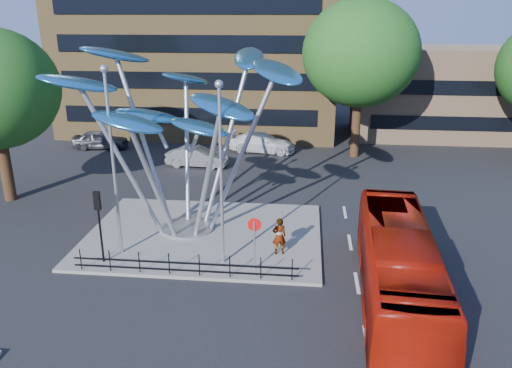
# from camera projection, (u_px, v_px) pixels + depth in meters

# --- Properties ---
(ground) EXTENTS (120.00, 120.00, 0.00)m
(ground) POSITION_uv_depth(u_px,v_px,m) (199.00, 300.00, 20.24)
(ground) COLOR black
(ground) RESTS_ON ground
(traffic_island) EXTENTS (12.00, 9.00, 0.15)m
(traffic_island) POSITION_uv_depth(u_px,v_px,m) (204.00, 235.00, 25.94)
(traffic_island) COLOR slate
(traffic_island) RESTS_ON ground
(low_building_near) EXTENTS (15.00, 8.00, 8.00)m
(low_building_near) POSITION_uv_depth(u_px,v_px,m) (438.00, 92.00, 45.55)
(low_building_near) COLOR tan
(low_building_near) RESTS_ON ground
(tree_right) EXTENTS (8.80, 8.80, 12.11)m
(tree_right) POSITION_uv_depth(u_px,v_px,m) (361.00, 53.00, 37.47)
(tree_right) COLOR black
(tree_right) RESTS_ON ground
(leaf_sculpture) EXTENTS (12.72, 9.54, 9.51)m
(leaf_sculpture) POSITION_uv_depth(u_px,v_px,m) (181.00, 102.00, 24.44)
(leaf_sculpture) COLOR #9EA0A5
(leaf_sculpture) RESTS_ON traffic_island
(street_lamp_left) EXTENTS (0.36, 0.36, 8.80)m
(street_lamp_left) POSITION_uv_depth(u_px,v_px,m) (112.00, 147.00, 22.19)
(street_lamp_left) COLOR #9EA0A5
(street_lamp_left) RESTS_ON traffic_island
(street_lamp_right) EXTENTS (0.36, 0.36, 8.30)m
(street_lamp_right) POSITION_uv_depth(u_px,v_px,m) (221.00, 159.00, 21.32)
(street_lamp_right) COLOR #9EA0A5
(street_lamp_right) RESTS_ON traffic_island
(traffic_light_island) EXTENTS (0.28, 0.18, 3.42)m
(traffic_light_island) POSITION_uv_depth(u_px,v_px,m) (98.00, 212.00, 22.20)
(traffic_light_island) COLOR black
(traffic_light_island) RESTS_ON traffic_island
(no_entry_sign_island) EXTENTS (0.60, 0.10, 2.45)m
(no_entry_sign_island) POSITION_uv_depth(u_px,v_px,m) (254.00, 235.00, 21.81)
(no_entry_sign_island) COLOR #9EA0A5
(no_entry_sign_island) RESTS_ON traffic_island
(pedestrian_railing_front) EXTENTS (10.00, 0.06, 1.00)m
(pedestrian_railing_front) POSITION_uv_depth(u_px,v_px,m) (184.00, 266.00, 21.75)
(pedestrian_railing_front) COLOR black
(pedestrian_railing_front) RESTS_ON traffic_island
(red_bus) EXTENTS (3.31, 11.39, 3.13)m
(red_bus) POSITION_uv_depth(u_px,v_px,m) (398.00, 267.00, 19.61)
(red_bus) COLOR #9F1407
(red_bus) RESTS_ON ground
(pedestrian) EXTENTS (0.76, 0.59, 1.83)m
(pedestrian) POSITION_uv_depth(u_px,v_px,m) (279.00, 236.00, 23.45)
(pedestrian) COLOR gray
(pedestrian) RESTS_ON traffic_island
(parked_car_left) EXTENTS (4.70, 2.27, 1.55)m
(parked_car_left) POSITION_uv_depth(u_px,v_px,m) (100.00, 140.00, 42.07)
(parked_car_left) COLOR #3E4046
(parked_car_left) RESTS_ON ground
(parked_car_mid) EXTENTS (4.65, 1.93, 1.49)m
(parked_car_mid) POSITION_uv_depth(u_px,v_px,m) (197.00, 157.00, 37.27)
(parked_car_mid) COLOR #97989E
(parked_car_mid) RESTS_ON ground
(parked_car_right) EXTENTS (5.63, 2.78, 1.57)m
(parked_car_right) POSITION_uv_depth(u_px,v_px,m) (262.00, 143.00, 41.08)
(parked_car_right) COLOR silver
(parked_car_right) RESTS_ON ground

